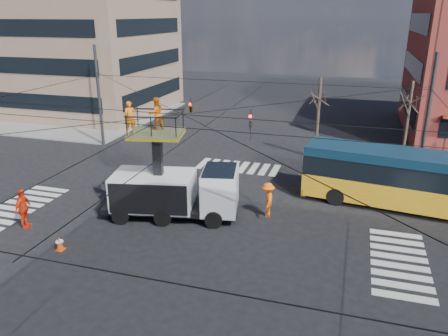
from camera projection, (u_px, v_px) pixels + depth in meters
ground at (186, 230)px, 21.76m from camera, size 120.00×120.00×0.00m
sidewalk_nw at (75, 115)px, 46.43m from camera, size 18.00×18.00×0.12m
crosswalks at (186, 230)px, 21.75m from camera, size 22.40×22.40×0.02m
overhead_network at (185, 146)px, 20.71m from camera, size 24.24×24.24×8.00m
tree_a at (319, 97)px, 31.01m from camera, size 2.00×2.00×6.00m
tree_b at (410, 101)px, 29.37m from camera, size 2.00×2.00×6.00m
utility_truck at (174, 180)px, 22.66m from camera, size 7.32×3.73×6.26m
city_bus at (428, 182)px, 23.33m from camera, size 13.32×4.38×3.20m
traffic_cone at (60, 243)px, 19.89m from camera, size 0.36×0.36×0.64m
worker_ground at (23, 209)px, 21.74m from camera, size 0.68×1.27×2.07m
flagger at (268, 200)px, 22.97m from camera, size 0.91×1.33×1.91m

